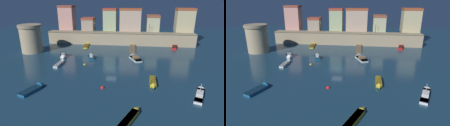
% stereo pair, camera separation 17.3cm
% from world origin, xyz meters
% --- Properties ---
extents(ground_plane, '(140.24, 140.24, 0.00)m').
position_xyz_m(ground_plane, '(0.00, 0.00, 0.00)').
color(ground_plane, '#19384C').
extents(quay_wall, '(52.16, 3.88, 4.46)m').
position_xyz_m(quay_wall, '(0.00, 25.16, 2.24)').
color(quay_wall, tan).
rests_on(quay_wall, ground).
extents(old_town_backdrop, '(49.33, 6.09, 9.19)m').
position_xyz_m(old_town_backdrop, '(1.53, 29.26, 8.17)').
color(old_town_backdrop, '#D79587').
rests_on(old_town_backdrop, ground).
extents(fortress_tower, '(6.79, 6.79, 8.49)m').
position_xyz_m(fortress_tower, '(-26.27, 11.94, 4.30)').
color(fortress_tower, tan).
rests_on(fortress_tower, ground).
extents(pier_dock, '(1.95, 9.50, 0.70)m').
position_xyz_m(pier_dock, '(4.73, 18.62, 0.26)').
color(pier_dock, brown).
rests_on(pier_dock, ground).
extents(quay_lamp_0, '(0.32, 0.32, 3.24)m').
position_xyz_m(quay_lamp_0, '(-9.28, 25.16, 6.63)').
color(quay_lamp_0, black).
rests_on(quay_lamp_0, quay_wall).
extents(quay_lamp_1, '(0.32, 0.32, 3.28)m').
position_xyz_m(quay_lamp_1, '(10.24, 25.16, 6.66)').
color(quay_lamp_1, black).
rests_on(quay_lamp_1, quay_wall).
extents(moored_boat_0, '(1.26, 5.91, 1.05)m').
position_xyz_m(moored_boat_0, '(-13.33, 2.02, 0.30)').
color(moored_boat_0, white).
rests_on(moored_boat_0, ground).
extents(moored_boat_1, '(3.74, 6.87, 2.96)m').
position_xyz_m(moored_boat_1, '(16.98, -10.54, 0.37)').
color(moored_boat_1, white).
rests_on(moored_boat_1, ground).
extents(moored_boat_2, '(4.28, 6.66, 2.35)m').
position_xyz_m(moored_boat_2, '(5.23, 8.92, 0.32)').
color(moored_boat_2, white).
rests_on(moored_boat_2, ground).
extents(moored_boat_3, '(3.71, 6.54, 1.05)m').
position_xyz_m(moored_boat_3, '(5.20, -18.82, 0.34)').
color(moored_boat_3, gold).
rests_on(moored_boat_3, ground).
extents(moored_boat_4, '(2.67, 5.80, 1.34)m').
position_xyz_m(moored_boat_4, '(18.78, 22.10, 0.45)').
color(moored_boat_4, red).
rests_on(moored_boat_4, ground).
extents(moored_boat_5, '(3.33, 5.59, 1.56)m').
position_xyz_m(moored_boat_5, '(-12.57, -12.10, 0.28)').
color(moored_boat_5, '#195689').
rests_on(moored_boat_5, ground).
extents(moored_boat_6, '(2.87, 4.87, 2.28)m').
position_xyz_m(moored_boat_6, '(-6.82, 8.11, 0.37)').
color(moored_boat_6, '#195689').
rests_on(moored_boat_6, ground).
extents(moored_boat_7, '(1.30, 5.37, 1.07)m').
position_xyz_m(moored_boat_7, '(9.18, -7.34, 0.41)').
color(moored_boat_7, gold).
rests_on(moored_boat_7, ground).
extents(moored_boat_8, '(3.36, 4.94, 2.04)m').
position_xyz_m(moored_boat_8, '(-14.70, 7.60, 0.48)').
color(moored_boat_8, white).
rests_on(moored_boat_8, ground).
extents(moored_boat_9, '(2.23, 6.80, 1.34)m').
position_xyz_m(moored_boat_9, '(-11.42, 21.29, 0.30)').
color(moored_boat_9, gold).
rests_on(moored_boat_9, ground).
extents(mooring_buoy_0, '(0.58, 0.58, 0.58)m').
position_xyz_m(mooring_buoy_0, '(-7.07, 2.29, 0.00)').
color(mooring_buoy_0, yellow).
rests_on(mooring_buoy_0, ground).
extents(mooring_buoy_1, '(0.76, 0.76, 0.76)m').
position_xyz_m(mooring_buoy_1, '(-0.35, -9.99, 0.00)').
color(mooring_buoy_1, red).
rests_on(mooring_buoy_1, ground).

